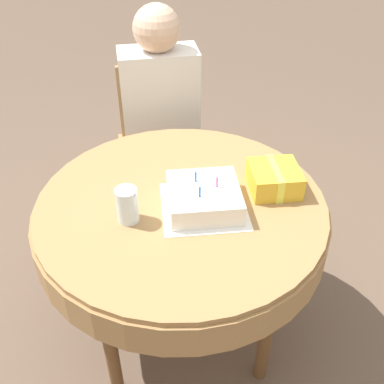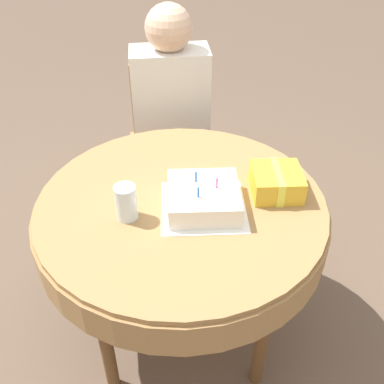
{
  "view_description": "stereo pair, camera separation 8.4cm",
  "coord_description": "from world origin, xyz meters",
  "px_view_note": "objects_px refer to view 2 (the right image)",
  "views": [
    {
      "loc": [
        -0.1,
        -1.25,
        1.72
      ],
      "look_at": [
        0.04,
        -0.01,
        0.76
      ],
      "focal_mm": 42.0,
      "sensor_mm": 36.0,
      "label": 1
    },
    {
      "loc": [
        -0.01,
        -1.26,
        1.72
      ],
      "look_at": [
        0.04,
        -0.01,
        0.76
      ],
      "focal_mm": 42.0,
      "sensor_mm": 36.0,
      "label": 2
    }
  ],
  "objects_px": {
    "drinking_glass": "(126,202)",
    "gift_box": "(276,182)",
    "birthday_cake": "(204,198)",
    "chair": "(171,139)",
    "person": "(171,104)"
  },
  "relations": [
    {
      "from": "drinking_glass",
      "to": "gift_box",
      "type": "bearing_deg",
      "value": 12.53
    },
    {
      "from": "birthday_cake",
      "to": "drinking_glass",
      "type": "height_order",
      "value": "drinking_glass"
    },
    {
      "from": "chair",
      "to": "gift_box",
      "type": "bearing_deg",
      "value": -68.43
    },
    {
      "from": "person",
      "to": "gift_box",
      "type": "height_order",
      "value": "person"
    },
    {
      "from": "drinking_glass",
      "to": "person",
      "type": "bearing_deg",
      "value": 79.72
    },
    {
      "from": "chair",
      "to": "person",
      "type": "relative_size",
      "value": 0.7
    },
    {
      "from": "birthday_cake",
      "to": "chair",
      "type": "bearing_deg",
      "value": 97.3
    },
    {
      "from": "chair",
      "to": "person",
      "type": "bearing_deg",
      "value": -90.0
    },
    {
      "from": "person",
      "to": "birthday_cake",
      "type": "distance_m",
      "value": 0.82
    },
    {
      "from": "gift_box",
      "to": "chair",
      "type": "bearing_deg",
      "value": 115.09
    },
    {
      "from": "chair",
      "to": "birthday_cake",
      "type": "xyz_separation_m",
      "value": [
        0.12,
        -0.9,
        0.3
      ]
    },
    {
      "from": "drinking_glass",
      "to": "chair",
      "type": "bearing_deg",
      "value": 81.01
    },
    {
      "from": "gift_box",
      "to": "person",
      "type": "bearing_deg",
      "value": 117.4
    },
    {
      "from": "birthday_cake",
      "to": "drinking_glass",
      "type": "bearing_deg",
      "value": -170.9
    },
    {
      "from": "chair",
      "to": "drinking_glass",
      "type": "distance_m",
      "value": 1.01
    }
  ]
}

